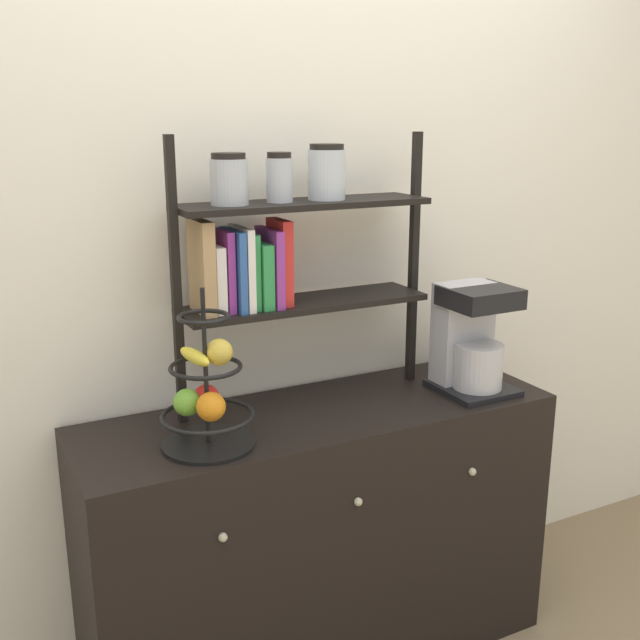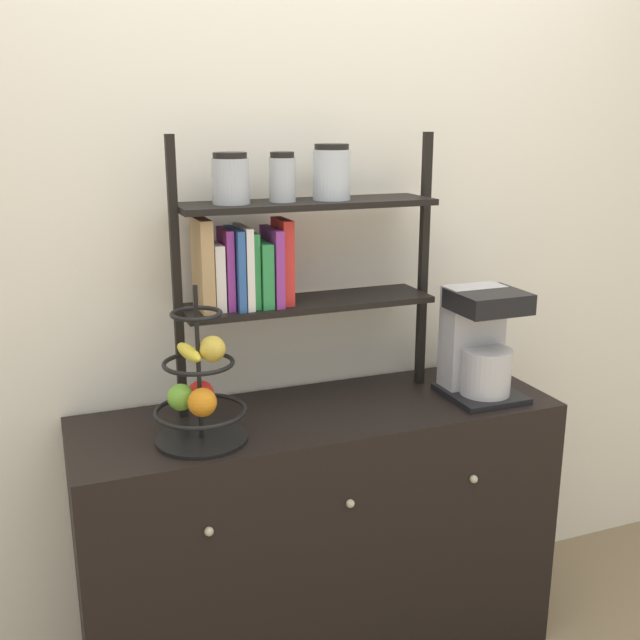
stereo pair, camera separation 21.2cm
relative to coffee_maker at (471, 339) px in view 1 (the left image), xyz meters
The scene contains 5 objects.
wall_back 0.67m from the coffee_maker, 147.80° to the left, with size 7.00×0.05×2.60m, color silver.
sideboard 0.77m from the coffee_maker, behind, with size 1.42×0.47×0.83m.
coffee_maker is the anchor object (origin of this frame).
fruit_stand 0.88m from the coffee_maker, behind, with size 0.25×0.25×0.43m.
shelf_hutch 0.70m from the coffee_maker, 165.00° to the left, with size 0.80×0.20×0.79m.
Camera 1 is at (-0.94, -1.60, 1.67)m, focal length 42.00 mm.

